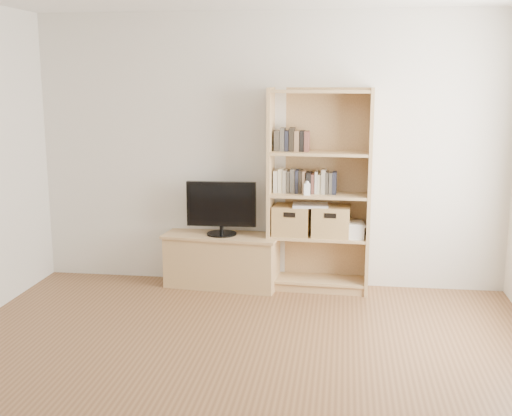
% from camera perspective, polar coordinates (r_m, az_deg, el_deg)
% --- Properties ---
extents(floor, '(4.50, 5.00, 0.01)m').
position_cam_1_polar(floor, '(4.14, -3.23, -17.10)').
color(floor, brown).
rests_on(floor, ground).
extents(back_wall, '(4.50, 0.02, 2.60)m').
position_cam_1_polar(back_wall, '(6.15, 1.11, 5.08)').
color(back_wall, silver).
rests_on(back_wall, floor).
extents(tv_stand, '(1.10, 0.51, 0.49)m').
position_cam_1_polar(tv_stand, '(6.23, -3.04, -4.77)').
color(tv_stand, tan).
rests_on(tv_stand, floor).
extents(bookshelf, '(0.96, 0.37, 1.90)m').
position_cam_1_polar(bookshelf, '(5.99, 5.65, 1.48)').
color(bookshelf, tan).
rests_on(bookshelf, floor).
extents(television, '(0.66, 0.07, 0.52)m').
position_cam_1_polar(television, '(6.10, -3.10, -0.02)').
color(television, black).
rests_on(television, tv_stand).
extents(books_row_mid, '(0.75, 0.19, 0.20)m').
position_cam_1_polar(books_row_mid, '(6.00, 5.68, 2.25)').
color(books_row_mid, beige).
rests_on(books_row_mid, bookshelf).
extents(books_row_upper, '(0.37, 0.14, 0.19)m').
position_cam_1_polar(books_row_upper, '(5.97, 3.72, 6.00)').
color(books_row_upper, beige).
rests_on(books_row_upper, bookshelf).
extents(baby_monitor, '(0.06, 0.04, 0.11)m').
position_cam_1_polar(baby_monitor, '(5.89, 4.55, 1.66)').
color(baby_monitor, white).
rests_on(baby_monitor, bookshelf).
extents(basket_left, '(0.36, 0.31, 0.28)m').
position_cam_1_polar(basket_left, '(6.07, 3.20, -1.08)').
color(basket_left, '#AA7E4D').
rests_on(basket_left, bookshelf).
extents(basket_right, '(0.36, 0.30, 0.29)m').
position_cam_1_polar(basket_right, '(6.04, 6.69, -1.18)').
color(basket_right, '#AA7E4D').
rests_on(basket_right, bookshelf).
extents(laptop, '(0.34, 0.25, 0.03)m').
position_cam_1_polar(laptop, '(6.00, 4.85, 0.24)').
color(laptop, silver).
rests_on(laptop, basket_left).
extents(magazine_stack, '(0.19, 0.27, 0.12)m').
position_cam_1_polar(magazine_stack, '(6.05, 8.67, -2.01)').
color(magazine_stack, silver).
rests_on(magazine_stack, bookshelf).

